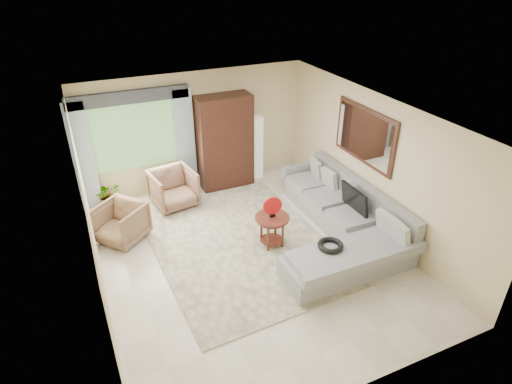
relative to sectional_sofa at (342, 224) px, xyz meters
name	(u,v)px	position (x,y,z in m)	size (l,w,h in m)	color
ground	(251,255)	(-1.78, 0.18, -0.28)	(6.00, 6.00, 0.00)	silver
area_rug	(240,244)	(-1.84, 0.54, -0.27)	(3.00, 4.00, 0.02)	beige
sectional_sofa	(342,224)	(0.00, 0.00, 0.00)	(2.30, 3.46, 0.90)	gray
tv_screen	(354,199)	(0.27, 0.06, 0.44)	(0.06, 0.74, 0.48)	black
garden_hose	(330,245)	(-0.78, -0.78, 0.26)	(0.43, 0.43, 0.09)	black
coffee_table	(272,230)	(-1.32, 0.28, 0.04)	(0.62, 0.62, 0.62)	#4C2114
red_disc	(273,206)	(-1.32, 0.28, 0.57)	(0.34, 0.34, 0.03)	red
armchair_left	(121,223)	(-3.79, 1.59, 0.08)	(0.79, 0.81, 0.74)	brown
armchair_right	(174,188)	(-2.58, 2.44, 0.12)	(0.85, 0.88, 0.80)	#805E45
potted_plant	(108,195)	(-3.87, 2.94, 0.00)	(0.50, 0.44, 0.56)	#999999
armoire	(225,142)	(-1.23, 2.90, 0.77)	(1.20, 0.55, 2.10)	black
floor_lamp	(256,147)	(-0.43, 2.96, 0.47)	(0.24, 0.24, 1.50)	silver
window	(134,136)	(-3.13, 3.15, 1.12)	(1.80, 0.04, 1.40)	#669E59
curtain_left	(83,158)	(-4.18, 3.06, 0.87)	(0.40, 0.08, 2.30)	#9EB7CC
curtain_right	(185,141)	(-2.08, 3.06, 0.87)	(0.40, 0.08, 2.30)	#9EB7CC
valance	(128,97)	(-3.13, 3.08, 1.97)	(2.40, 0.12, 0.26)	#1E232D
wall_mirror	(364,135)	(0.68, 0.53, 1.47)	(0.05, 1.70, 1.05)	black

